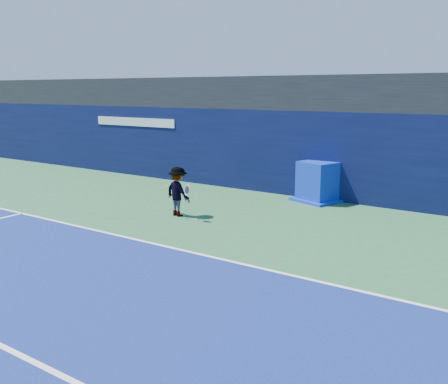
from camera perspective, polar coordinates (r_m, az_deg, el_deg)
The scene contains 7 objects.
ground at distance 10.86m, azimuth -20.46°, elevation -9.19°, with size 80.00×80.00×0.00m, color #2B6038.
baseline at distance 12.69m, azimuth -9.35°, elevation -5.54°, with size 24.00×0.10×0.01m, color white.
stadium_band at distance 19.17m, azimuth 8.41°, elevation 11.15°, with size 36.00×3.00×1.20m, color black.
back_wall_assembly at distance 18.42m, azimuth 6.83°, elevation 4.63°, with size 36.00×1.03×3.00m.
equipment_cart at distance 17.17m, azimuth 10.78°, elevation 1.00°, with size 1.77×1.77×1.35m.
tennis_player at distance 14.93m, azimuth -5.27°, elevation 0.06°, with size 1.25×0.74×1.48m.
tennis_ball at distance 14.70m, azimuth -6.52°, elevation 0.63°, with size 0.07×0.07×0.07m.
Camera 1 is at (8.45, -5.71, 3.73)m, focal length 40.00 mm.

